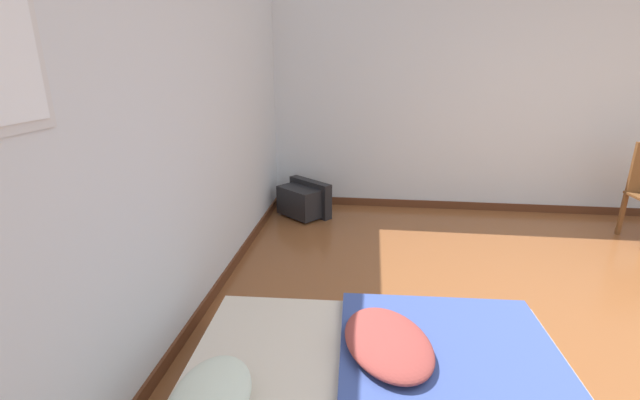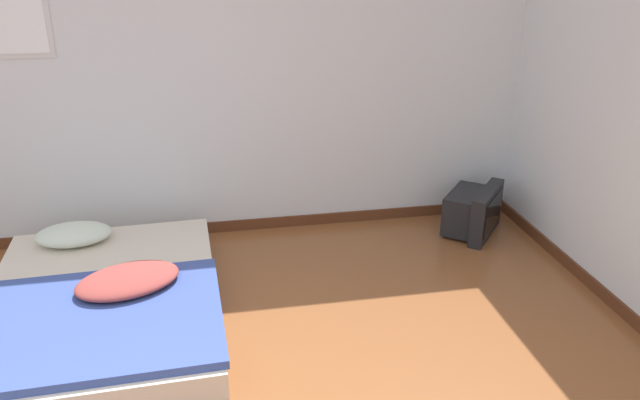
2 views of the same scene
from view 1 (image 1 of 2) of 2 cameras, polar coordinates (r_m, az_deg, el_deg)
The scene contains 4 objects.
wall_back at distance 2.40m, azimuth -22.20°, elevation 7.49°, with size 8.14×0.08×2.60m.
wall_right at distance 5.31m, azimuth 27.29°, elevation 11.95°, with size 0.08×8.24×2.60m.
mattress_bed at distance 2.29m, azimuth 8.27°, elevation -24.26°, with size 1.48×1.97×0.37m.
crt_tv at distance 4.79m, azimuth -2.22°, elevation 0.01°, with size 0.61×0.64×0.39m.
Camera 1 is at (-2.08, 1.80, 1.68)m, focal length 24.00 mm.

